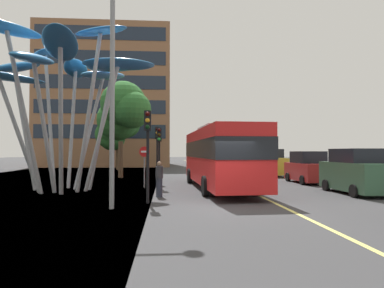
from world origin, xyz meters
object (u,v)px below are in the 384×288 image
Objects in this scene: traffic_light_kerb_far at (159,144)px; car_side_street at (269,163)px; street_lamp at (123,62)px; car_parked_mid at (356,172)px; red_bus at (219,154)px; car_parked_far at (308,168)px; traffic_light_island_mid at (157,142)px; pedestrian at (159,179)px; traffic_light_kerb_near at (148,136)px; no_entry_sign at (144,160)px; leaf_sculpture at (66,71)px.

car_side_street is (9.28, 9.05, -1.43)m from traffic_light_kerb_far.
car_side_street is 19.65m from street_lamp.
car_parked_mid is at bearing -19.65° from traffic_light_kerb_far.
red_bus reaches higher than car_parked_mid.
car_parked_far is 0.48× the size of street_lamp.
red_bus reaches higher than car_side_street.
traffic_light_island_mid reaches higher than red_bus.
street_lamp is 5.23× the size of pedestrian.
traffic_light_kerb_near reaches higher than no_entry_sign.
leaf_sculpture is (-8.32, -0.48, 4.45)m from red_bus.
street_lamp is at bearing -92.69° from no_entry_sign.
car_parked_mid is 9.68m from pedestrian.
no_entry_sign is (4.11, 1.23, -4.78)m from leaf_sculpture.
car_parked_mid is at bearing 2.69° from pedestrian.
traffic_light_kerb_near reaches higher than traffic_light_kerb_far.
street_lamp reaches higher than car_parked_mid.
red_bus is at bearing 156.43° from car_parked_mid.
car_side_street is at bearing 35.69° from leaf_sculpture.
leaf_sculpture reaches higher than red_bus.
no_entry_sign is at bearing 103.21° from pedestrian.
red_bus is at bearing 54.30° from street_lamp.
car_side_street is 0.54× the size of street_lamp.
traffic_light_kerb_near is at bearing -122.66° from car_side_street.
street_lamp is at bearing -139.59° from car_parked_far.
traffic_light_kerb_near is 10.52m from car_parked_mid.
street_lamp is (-0.98, -9.99, 2.70)m from traffic_light_island_mid.
traffic_light_island_mid reaches higher than car_parked_far.
leaf_sculpture is at bearing -138.96° from traffic_light_island_mid.
traffic_light_kerb_near is at bearing -140.79° from car_parked_far.
traffic_light_kerb_far is at bearing -135.71° from car_side_street.
no_entry_sign is (-10.61, 3.54, 0.54)m from car_parked_mid.
red_bus is 4.29m from no_entry_sign.
car_side_street is 15.91m from pedestrian.
street_lamp reaches higher than pedestrian.
street_lamp is (-4.54, -6.33, 3.47)m from red_bus.
street_lamp is at bearing -123.04° from car_side_street.
traffic_light_kerb_near is at bearing -101.96° from pedestrian.
red_bus is 1.10× the size of leaf_sculpture.
traffic_light_island_mid is at bearing 176.41° from car_parked_far.
traffic_light_island_mid reaches higher than pedestrian.
red_bus is 1.36× the size of street_lamp.
red_bus is at bearing -45.75° from traffic_light_island_mid.
pedestrian is 0.69× the size of no_entry_sign.
leaf_sculpture reaches higher than car_parked_mid.
traffic_light_kerb_far reaches higher than car_side_street.
pedestrian is 4.18m from no_entry_sign.
car_parked_mid is at bearing -32.93° from traffic_light_island_mid.
traffic_light_island_mid is (-0.20, 2.97, 0.18)m from traffic_light_kerb_far.
car_parked_far is 6.73m from car_side_street.
traffic_light_kerb_near is 1.56× the size of no_entry_sign.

